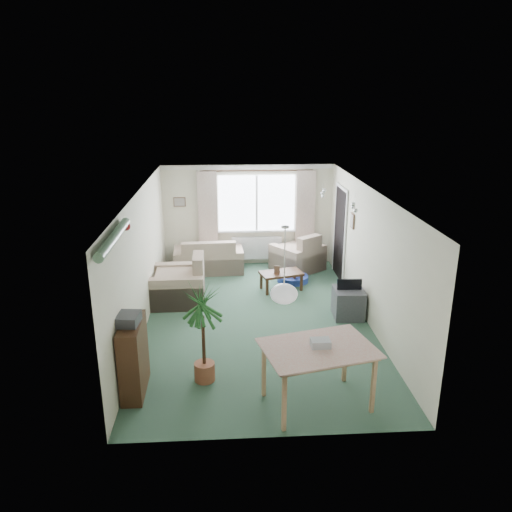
{
  "coord_description": "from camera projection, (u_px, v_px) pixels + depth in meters",
  "views": [
    {
      "loc": [
        -0.55,
        -8.28,
        3.98
      ],
      "look_at": [
        0.0,
        0.3,
        1.15
      ],
      "focal_mm": 35.0,
      "sensor_mm": 36.0,
      "label": 1
    }
  ],
  "objects": [
    {
      "name": "armchair_left",
      "position": [
        178.0,
        279.0,
        9.84
      ],
      "size": [
        1.03,
        1.09,
        0.96
      ],
      "primitive_type": "cube",
      "rotation": [
        0.0,
        0.0,
        -1.56
      ],
      "color": "tan",
      "rests_on": "ground"
    },
    {
      "name": "curtain_left",
      "position": [
        208.0,
        214.0,
        11.64
      ],
      "size": [
        0.45,
        0.08,
        2.0
      ],
      "primitive_type": "cube",
      "color": "beige"
    },
    {
      "name": "armchair_corner",
      "position": [
        298.0,
        251.0,
        11.64
      ],
      "size": [
        1.36,
        1.35,
        0.89
      ],
      "primitive_type": "cube",
      "rotation": [
        0.0,
        0.0,
        3.77
      ],
      "color": "beige",
      "rests_on": "ground"
    },
    {
      "name": "dining_table",
      "position": [
        317.0,
        377.0,
        6.57
      ],
      "size": [
        1.5,
        1.17,
        0.83
      ],
      "primitive_type": "cube",
      "rotation": [
        0.0,
        0.0,
        0.24
      ],
      "color": "#987652",
      "rests_on": "ground"
    },
    {
      "name": "tinsel_garland",
      "position": [
        114.0,
        238.0,
        6.12
      ],
      "size": [
        1.6,
        1.6,
        0.12
      ],
      "primitive_type": "cylinder",
      "color": "#196626"
    },
    {
      "name": "radiator",
      "position": [
        257.0,
        248.0,
        12.04
      ],
      "size": [
        1.2,
        0.1,
        0.55
      ],
      "primitive_type": "cube",
      "color": "white"
    },
    {
      "name": "curtain_rod",
      "position": [
        257.0,
        171.0,
        11.42
      ],
      "size": [
        2.6,
        0.03,
        0.03
      ],
      "primitive_type": "cube",
      "color": "black"
    },
    {
      "name": "ground",
      "position": [
        257.0,
        321.0,
        9.13
      ],
      "size": [
        6.5,
        6.5,
        0.0
      ],
      "primitive_type": "plane",
      "color": "#30513E"
    },
    {
      "name": "sofa",
      "position": [
        209.0,
        255.0,
        11.56
      ],
      "size": [
        1.62,
        0.91,
        0.79
      ],
      "primitive_type": "cube",
      "rotation": [
        0.0,
        0.0,
        3.19
      ],
      "color": "beige",
      "rests_on": "ground"
    },
    {
      "name": "hifi_box",
      "position": [
        128.0,
        319.0,
        6.62
      ],
      "size": [
        0.31,
        0.38,
        0.14
      ],
      "primitive_type": "cube",
      "rotation": [
        0.0,
        0.0,
        -0.1
      ],
      "color": "#36363B",
      "rests_on": "bookshelf"
    },
    {
      "name": "doorway",
      "position": [
        340.0,
        234.0,
        11.02
      ],
      "size": [
        0.03,
        0.95,
        2.0
      ],
      "primitive_type": "cube",
      "color": "black"
    },
    {
      "name": "pet_bed",
      "position": [
        293.0,
        278.0,
        11.01
      ],
      "size": [
        0.75,
        0.75,
        0.14
      ],
      "primitive_type": "cylinder",
      "rotation": [
        0.0,
        0.0,
        0.11
      ],
      "color": "navy",
      "rests_on": "ground"
    },
    {
      "name": "pendant_lamp",
      "position": [
        284.0,
        294.0,
        6.5
      ],
      "size": [
        0.36,
        0.36,
        0.36
      ],
      "primitive_type": "sphere",
      "color": "white"
    },
    {
      "name": "houseplant",
      "position": [
        203.0,
        334.0,
        7.02
      ],
      "size": [
        0.83,
        0.83,
        1.49
      ],
      "primitive_type": "cylinder",
      "rotation": [
        0.0,
        0.0,
        0.39
      ],
      "color": "#1C5225",
      "rests_on": "ground"
    },
    {
      "name": "wall_picture_right",
      "position": [
        352.0,
        221.0,
        9.9
      ],
      "size": [
        0.03,
        0.24,
        0.3
      ],
      "primitive_type": "cube",
      "color": "brown"
    },
    {
      "name": "coffee_table",
      "position": [
        281.0,
        281.0,
        10.51
      ],
      "size": [
        0.96,
        0.68,
        0.39
      ],
      "primitive_type": "cube",
      "rotation": [
        0.0,
        0.0,
        0.25
      ],
      "color": "black",
      "rests_on": "ground"
    },
    {
      "name": "bauble_cluster_a",
      "position": [
        323.0,
        191.0,
        9.37
      ],
      "size": [
        0.2,
        0.2,
        0.2
      ],
      "primitive_type": "sphere",
      "color": "silver"
    },
    {
      "name": "curtain_right",
      "position": [
        305.0,
        213.0,
        11.78
      ],
      "size": [
        0.45,
        0.08,
        2.0
      ],
      "primitive_type": "cube",
      "color": "beige"
    },
    {
      "name": "photo_frame",
      "position": [
        277.0,
        269.0,
        10.39
      ],
      "size": [
        0.12,
        0.05,
        0.16
      ],
      "primitive_type": "cube",
      "rotation": [
        0.0,
        0.0,
        -0.28
      ],
      "color": "brown",
      "rests_on": "coffee_table"
    },
    {
      "name": "wall_picture_back",
      "position": [
        180.0,
        202.0,
        11.61
      ],
      "size": [
        0.28,
        0.03,
        0.22
      ],
      "primitive_type": "cube",
      "color": "brown"
    },
    {
      "name": "gift_box",
      "position": [
        320.0,
        344.0,
        6.45
      ],
      "size": [
        0.25,
        0.18,
        0.12
      ],
      "primitive_type": "cube",
      "rotation": [
        0.0,
        0.0,
        0.02
      ],
      "color": "#AEAFB9",
      "rests_on": "dining_table"
    },
    {
      "name": "window",
      "position": [
        257.0,
        203.0,
        11.74
      ],
      "size": [
        1.8,
        0.03,
        1.3
      ],
      "primitive_type": "cube",
      "color": "white"
    },
    {
      "name": "tv_cube",
      "position": [
        348.0,
        303.0,
        9.23
      ],
      "size": [
        0.56,
        0.62,
        0.54
      ],
      "primitive_type": "cube",
      "rotation": [
        0.0,
        0.0,
        -0.05
      ],
      "color": "#343439",
      "rests_on": "ground"
    },
    {
      "name": "bookshelf",
      "position": [
        134.0,
        357.0,
        6.84
      ],
      "size": [
        0.29,
        0.86,
        1.05
      ],
      "primitive_type": "cube",
      "rotation": [
        0.0,
        0.0,
        0.01
      ],
      "color": "black",
      "rests_on": "ground"
    },
    {
      "name": "bauble_cluster_b",
      "position": [
        355.0,
        204.0,
        8.25
      ],
      "size": [
        0.2,
        0.2,
        0.2
      ],
      "primitive_type": "sphere",
      "color": "silver"
    }
  ]
}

